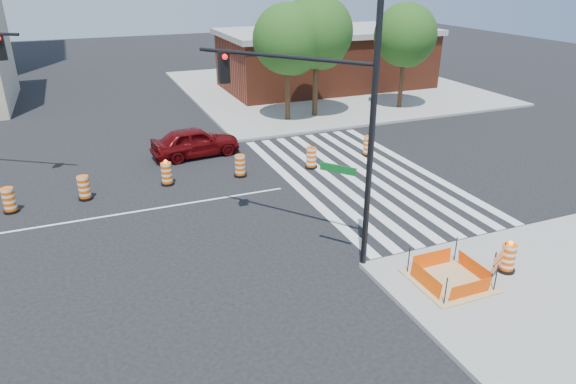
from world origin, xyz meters
The scene contains 19 objects.
ground centered at (0.00, 0.00, 0.00)m, with size 120.00×120.00×0.00m, color black.
sidewalk_ne centered at (18.00, 18.00, 0.07)m, with size 22.00×22.00×0.15m, color gray.
crosswalk_east centered at (10.95, 0.00, 0.01)m, with size 6.75×13.50×0.01m.
lane_centerline centered at (0.00, 0.00, 0.01)m, with size 14.00×0.12×0.01m, color silver.
excavation_pit centered at (9.00, -9.00, 0.22)m, with size 2.20×2.20×0.90m.
brick_storefront centered at (18.00, 18.00, 2.32)m, with size 16.50×8.50×4.60m.
red_coupe centered at (4.53, 5.68, 0.76)m, with size 1.80×4.48×1.53m, color #570709.
signal_pole_se centered at (6.07, -5.68, 5.01)m, with size 3.94×4.94×8.17m.
pit_drum centered at (11.05, -9.17, 0.60)m, with size 0.55×0.55×1.08m.
barricade centered at (10.57, -9.27, 0.70)m, with size 0.78×0.41×1.00m.
tree_north_c centered at (11.46, 10.02, 4.81)m, with size 4.21×4.21×7.17m.
tree_north_d centered at (13.46, 10.26, 5.11)m, with size 4.47×4.47×7.61m.
tree_north_e centered at (19.79, 10.02, 4.69)m, with size 4.11×4.11×6.99m.
median_drum_2 centered at (-3.82, 1.86, 0.48)m, with size 0.60×0.60×1.02m.
median_drum_3 centered at (-1.02, 2.07, 0.48)m, with size 0.60×0.60×1.02m.
median_drum_4 centered at (2.47, 2.37, 0.49)m, with size 0.60×0.60×1.18m.
median_drum_5 centered at (5.81, 2.10, 0.48)m, with size 0.60×0.60×1.02m.
median_drum_6 centered at (9.33, 1.84, 0.48)m, with size 0.60×0.60×1.02m.
median_drum_7 centered at (12.81, 2.40, 0.48)m, with size 0.60×0.60×1.02m.
Camera 1 is at (-0.56, -19.40, 8.92)m, focal length 32.00 mm.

